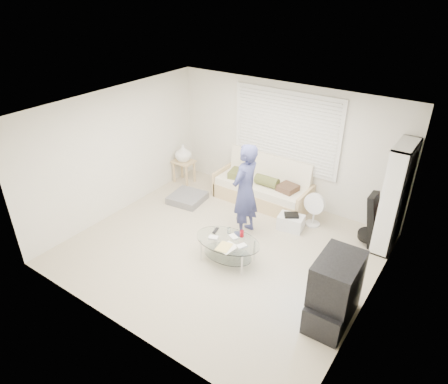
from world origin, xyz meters
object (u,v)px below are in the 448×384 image
Objects in this scene: futon_sofa at (263,188)px; tv_unit at (334,291)px; coffee_table at (228,244)px; bookshelf at (394,197)px.

futon_sofa is 1.94× the size of tv_unit.
tv_unit is at bearing -7.43° from coffee_table.
bookshelf reaches higher than futon_sofa.
coffee_table is (0.53, -2.09, 0.01)m from futon_sofa.
bookshelf is at bearing 44.09° from coffee_table.
futon_sofa is 2.15m from coffee_table.
coffee_table is at bearing 172.57° from tv_unit.
bookshelf reaches higher than coffee_table.
coffee_table is at bearing -135.91° from bookshelf.
tv_unit reaches higher than coffee_table.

